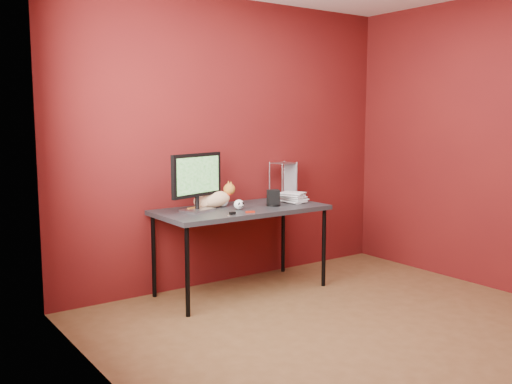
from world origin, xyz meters
TOP-DOWN VIEW (x-y plane):
  - room at (0.00, 0.00)m, footprint 3.52×3.52m
  - desk at (-0.15, 1.37)m, footprint 1.50×0.70m
  - monitor at (-0.56, 1.43)m, footprint 0.55×0.25m
  - cat at (-0.35, 1.52)m, footprint 0.48×0.21m
  - skull_mug at (-0.22, 1.30)m, footprint 0.09×0.09m
  - speaker at (0.14, 1.29)m, footprint 0.13×0.13m
  - book_stack at (0.34, 1.34)m, footprint 0.24×0.26m
  - wire_rack at (0.49, 1.60)m, footprint 0.23×0.20m
  - pocket_knife at (-0.24, 1.10)m, footprint 0.08×0.04m
  - black_gadget at (-0.41, 1.12)m, footprint 0.05×0.03m
  - washer at (-0.45, 1.08)m, footprint 0.04×0.04m

SIDE VIEW (x-z plane):
  - desk at x=-0.15m, z-range 0.32..1.07m
  - washer at x=-0.45m, z-range 0.75..0.75m
  - pocket_knife at x=-0.24m, z-range 0.75..0.77m
  - black_gadget at x=-0.41m, z-range 0.75..0.77m
  - skull_mug at x=-0.22m, z-range 0.75..0.84m
  - speaker at x=0.14m, z-range 0.75..0.89m
  - cat at x=-0.35m, z-range 0.72..0.94m
  - wire_rack at x=0.49m, z-range 0.75..1.10m
  - monitor at x=-0.56m, z-range 0.78..1.26m
  - book_stack at x=0.34m, z-range 0.75..1.81m
  - room at x=0.00m, z-range 0.14..2.75m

